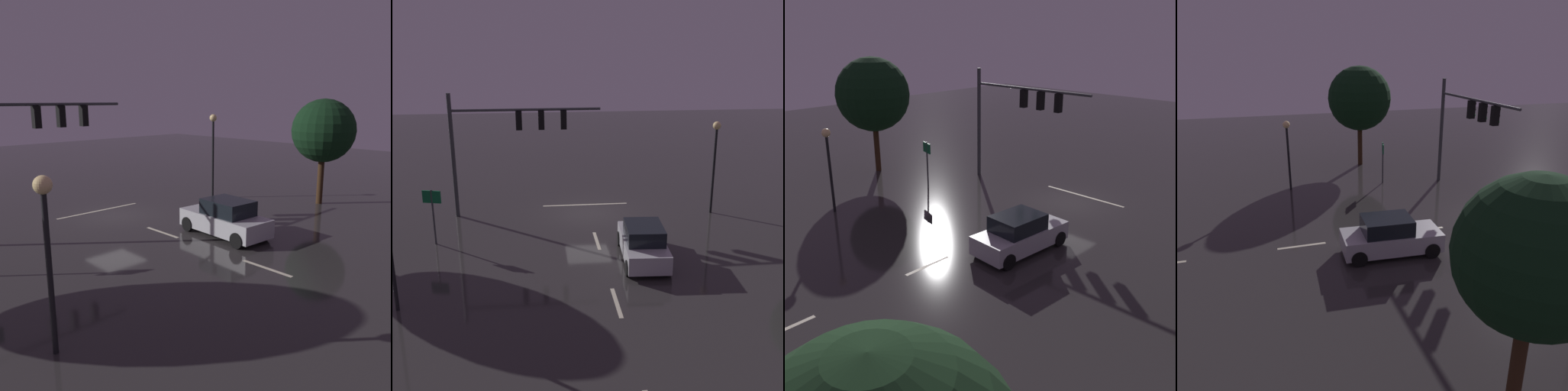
# 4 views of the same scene
# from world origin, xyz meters

# --- Properties ---
(ground_plane) EXTENTS (80.00, 80.00, 0.00)m
(ground_plane) POSITION_xyz_m (0.00, 0.00, 0.00)
(ground_plane) COLOR #2D2B2B
(traffic_signal_assembly) EXTENTS (8.06, 0.47, 6.76)m
(traffic_signal_assembly) POSITION_xyz_m (4.35, -0.35, 4.69)
(traffic_signal_assembly) COLOR #383A3D
(traffic_signal_assembly) RESTS_ON ground_plane
(lane_dash_far) EXTENTS (0.16, 2.20, 0.01)m
(lane_dash_far) POSITION_xyz_m (0.00, 4.00, 0.00)
(lane_dash_far) COLOR beige
(lane_dash_far) RESTS_ON ground_plane
(lane_dash_mid) EXTENTS (0.16, 2.20, 0.01)m
(lane_dash_mid) POSITION_xyz_m (0.00, 10.00, 0.00)
(lane_dash_mid) COLOR beige
(lane_dash_mid) RESTS_ON ground_plane
(stop_bar) EXTENTS (5.00, 0.16, 0.01)m
(stop_bar) POSITION_xyz_m (0.00, -1.54, 0.00)
(stop_bar) COLOR beige
(stop_bar) RESTS_ON ground_plane
(car_approaching) EXTENTS (2.13, 4.45, 1.70)m
(car_approaching) POSITION_xyz_m (-1.78, 6.34, 0.80)
(car_approaching) COLOR #B7B7BC
(car_approaching) RESTS_ON ground_plane
(street_lamp_left_kerb) EXTENTS (0.44, 0.44, 5.19)m
(street_lamp_left_kerb) POSITION_xyz_m (-6.94, 0.60, 3.62)
(street_lamp_left_kerb) COLOR black
(street_lamp_left_kerb) RESTS_ON ground_plane
(street_lamp_right_kerb) EXTENTS (0.44, 0.44, 4.41)m
(street_lamp_right_kerb) POSITION_xyz_m (8.05, 9.65, 3.14)
(street_lamp_right_kerb) COLOR black
(street_lamp_right_kerb) RESTS_ON ground_plane
(tree_left_far) EXTENTS (3.64, 3.64, 6.13)m
(tree_left_far) POSITION_xyz_m (-10.38, 6.10, 4.29)
(tree_left_far) COLOR #382314
(tree_left_far) RESTS_ON ground_plane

